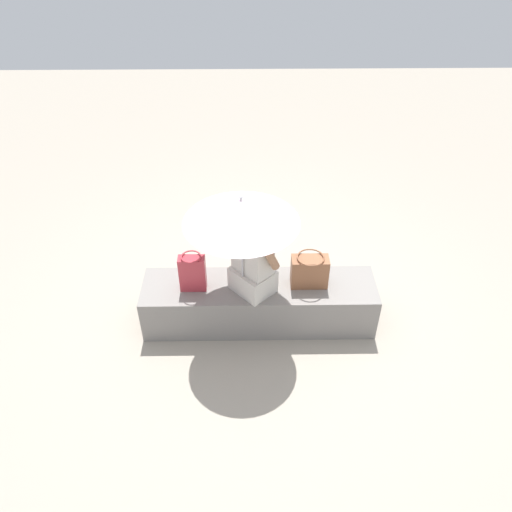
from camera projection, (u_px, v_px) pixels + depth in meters
The scene contains 6 objects.
ground_plane at pixel (259, 320), 4.72m from camera, with size 14.00×14.00×0.00m, color #9E9384.
stone_bench at pixel (259, 303), 4.59m from camera, with size 2.06×0.51×0.43m, color gray.
person_seated at pixel (253, 254), 4.17m from camera, with size 0.47×0.48×0.90m.
parasol at pixel (241, 211), 3.81m from camera, with size 0.90×0.90×1.00m.
handbag_black at pixel (192, 273), 4.32m from camera, with size 0.23×0.17×0.35m.
tote_bag_canvas at pixel (310, 271), 4.37m from camera, with size 0.32×0.24×0.31m.
Camera 1 is at (-0.07, -3.32, 3.40)m, focal length 35.62 mm.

